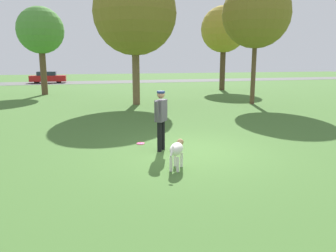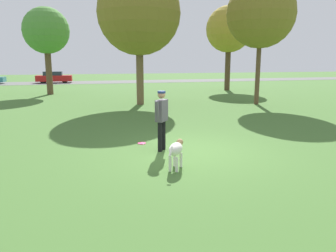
% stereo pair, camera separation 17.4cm
% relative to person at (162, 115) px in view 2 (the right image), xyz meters
% --- Properties ---
extents(ground_plane, '(120.00, 120.00, 0.00)m').
position_rel_person_xyz_m(ground_plane, '(0.74, -0.32, -1.05)').
color(ground_plane, '#426B2D').
extents(far_road_strip, '(120.00, 6.00, 0.01)m').
position_rel_person_xyz_m(far_road_strip, '(0.74, 32.71, -1.04)').
color(far_road_strip, '#5B5B59').
rests_on(far_road_strip, ground_plane).
extents(person, '(0.52, 0.63, 1.75)m').
position_rel_person_xyz_m(person, '(0.00, 0.00, 0.00)').
color(person, black).
rests_on(person, ground_plane).
extents(dog, '(0.63, 0.90, 0.67)m').
position_rel_person_xyz_m(dog, '(-0.08, -1.70, -0.58)').
color(dog, silver).
rests_on(dog, ground_plane).
extents(frisbee, '(0.26, 0.26, 0.02)m').
position_rel_person_xyz_m(frisbee, '(-0.42, 0.95, -1.04)').
color(frisbee, '#E52366').
rests_on(frisbee, ground_plane).
extents(tree_mid_center, '(4.83, 4.83, 7.73)m').
position_rel_person_xyz_m(tree_mid_center, '(1.35, 10.51, 4.24)').
color(tree_mid_center, brown).
rests_on(tree_mid_center, ground_plane).
extents(tree_near_right, '(3.98, 3.98, 7.28)m').
position_rel_person_xyz_m(tree_near_right, '(8.17, 8.65, 4.23)').
color(tree_near_right, brown).
rests_on(tree_near_right, ground_plane).
extents(tree_far_left, '(3.49, 3.49, 6.61)m').
position_rel_person_xyz_m(tree_far_left, '(-4.38, 18.35, 3.76)').
color(tree_far_left, brown).
rests_on(tree_far_left, ground_plane).
extents(tree_far_right, '(4.01, 4.01, 7.32)m').
position_rel_person_xyz_m(tree_far_right, '(10.71, 18.08, 4.22)').
color(tree_far_right, '#4C3826').
rests_on(tree_far_right, ground_plane).
extents(parked_car_red, '(4.16, 1.99, 1.36)m').
position_rel_person_xyz_m(parked_car_red, '(-4.94, 32.82, -0.38)').
color(parked_car_red, red).
rests_on(parked_car_red, ground_plane).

